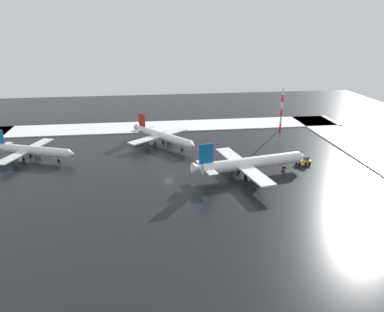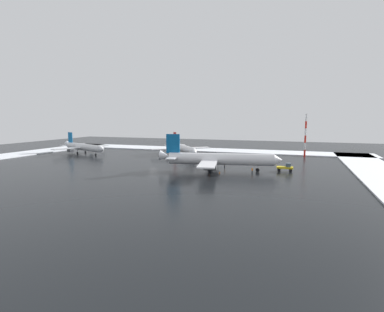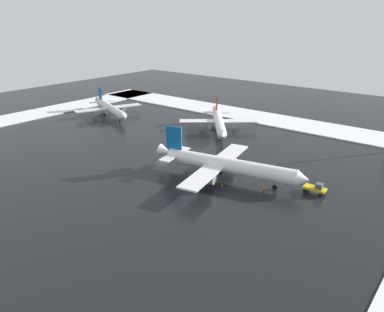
{
  "view_description": "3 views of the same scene",
  "coord_description": "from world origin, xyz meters",
  "px_view_note": "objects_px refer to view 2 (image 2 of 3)",
  "views": [
    {
      "loc": [
        6.19,
        100.07,
        42.53
      ],
      "look_at": [
        -6.79,
        0.33,
        5.27
      ],
      "focal_mm": 35.0,
      "sensor_mm": 36.0,
      "label": 1
    },
    {
      "loc": [
        -45.03,
        88.07,
        15.54
      ],
      "look_at": [
        -12.34,
        -3.83,
        3.08
      ],
      "focal_mm": 28.0,
      "sensor_mm": 36.0,
      "label": 2
    },
    {
      "loc": [
        -65.85,
        69.54,
        35.17
      ],
      "look_at": [
        -11.31,
        1.17,
        2.25
      ],
      "focal_mm": 35.0,
      "sensor_mm": 36.0,
      "label": 3
    }
  ],
  "objects_px": {
    "ground_crew_beside_wing": "(225,164)",
    "airplane_parked_starboard": "(218,159)",
    "traffic_cone_near_nose": "(220,172)",
    "airplane_parked_portside": "(182,148)",
    "ground_crew_near_tug": "(209,169)",
    "antenna_mast": "(305,136)",
    "traffic_cone_mid_line": "(259,169)",
    "ground_crew_by_nose_gear": "(252,170)",
    "pushback_tug": "(286,167)",
    "airplane_foreground_jet": "(83,147)"
  },
  "relations": [
    {
      "from": "airplane_foreground_jet",
      "to": "ground_crew_by_nose_gear",
      "type": "xyz_separation_m",
      "value": [
        -75.84,
        22.03,
        -2.01
      ]
    },
    {
      "from": "pushback_tug",
      "to": "ground_crew_beside_wing",
      "type": "relative_size",
      "value": 2.72
    },
    {
      "from": "pushback_tug",
      "to": "airplane_parked_starboard",
      "type": "bearing_deg",
      "value": -164.84
    },
    {
      "from": "traffic_cone_mid_line",
      "to": "antenna_mast",
      "type": "bearing_deg",
      "value": -109.79
    },
    {
      "from": "traffic_cone_near_nose",
      "to": "airplane_foreground_jet",
      "type": "bearing_deg",
      "value": -20.28
    },
    {
      "from": "airplane_foreground_jet",
      "to": "traffic_cone_mid_line",
      "type": "distance_m",
      "value": 78.56
    },
    {
      "from": "airplane_foreground_jet",
      "to": "ground_crew_near_tug",
      "type": "relative_size",
      "value": 17.03
    },
    {
      "from": "airplane_parked_portside",
      "to": "antenna_mast",
      "type": "height_order",
      "value": "antenna_mast"
    },
    {
      "from": "ground_crew_beside_wing",
      "to": "antenna_mast",
      "type": "relative_size",
      "value": 0.1
    },
    {
      "from": "pushback_tug",
      "to": "traffic_cone_mid_line",
      "type": "height_order",
      "value": "pushback_tug"
    },
    {
      "from": "ground_crew_beside_wing",
      "to": "antenna_mast",
      "type": "distance_m",
      "value": 43.85
    },
    {
      "from": "airplane_foreground_jet",
      "to": "ground_crew_near_tug",
      "type": "bearing_deg",
      "value": 0.21
    },
    {
      "from": "airplane_foreground_jet",
      "to": "traffic_cone_near_nose",
      "type": "relative_size",
      "value": 52.93
    },
    {
      "from": "antenna_mast",
      "to": "traffic_cone_near_nose",
      "type": "xyz_separation_m",
      "value": [
        23.2,
        46.26,
        -8.28
      ]
    },
    {
      "from": "airplane_parked_starboard",
      "to": "traffic_cone_mid_line",
      "type": "height_order",
      "value": "airplane_parked_starboard"
    },
    {
      "from": "ground_crew_beside_wing",
      "to": "antenna_mast",
      "type": "xyz_separation_m",
      "value": [
        -24.24,
        -35.75,
        7.59
      ]
    },
    {
      "from": "ground_crew_by_nose_gear",
      "to": "airplane_foreground_jet",
      "type": "bearing_deg",
      "value": 130.65
    },
    {
      "from": "airplane_parked_starboard",
      "to": "traffic_cone_mid_line",
      "type": "bearing_deg",
      "value": 14.46
    },
    {
      "from": "airplane_parked_portside",
      "to": "ground_crew_by_nose_gear",
      "type": "relative_size",
      "value": 15.07
    },
    {
      "from": "airplane_parked_portside",
      "to": "ground_crew_beside_wing",
      "type": "height_order",
      "value": "airplane_parked_portside"
    },
    {
      "from": "airplane_foreground_jet",
      "to": "ground_crew_by_nose_gear",
      "type": "distance_m",
      "value": 79.0
    },
    {
      "from": "airplane_parked_starboard",
      "to": "traffic_cone_near_nose",
      "type": "relative_size",
      "value": 65.57
    },
    {
      "from": "airplane_parked_starboard",
      "to": "ground_crew_near_tug",
      "type": "relative_size",
      "value": 21.09
    },
    {
      "from": "airplane_parked_portside",
      "to": "ground_crew_near_tug",
      "type": "height_order",
      "value": "airplane_parked_portside"
    },
    {
      "from": "ground_crew_beside_wing",
      "to": "airplane_parked_starboard",
      "type": "bearing_deg",
      "value": 124.33
    },
    {
      "from": "pushback_tug",
      "to": "ground_crew_beside_wing",
      "type": "distance_m",
      "value": 18.56
    },
    {
      "from": "ground_crew_beside_wing",
      "to": "traffic_cone_near_nose",
      "type": "xyz_separation_m",
      "value": [
        -1.03,
        10.51,
        -0.7
      ]
    },
    {
      "from": "traffic_cone_mid_line",
      "to": "ground_crew_beside_wing",
      "type": "bearing_deg",
      "value": -8.52
    },
    {
      "from": "airplane_parked_starboard",
      "to": "airplane_foreground_jet",
      "type": "distance_m",
      "value": 69.01
    },
    {
      "from": "antenna_mast",
      "to": "traffic_cone_near_nose",
      "type": "height_order",
      "value": "antenna_mast"
    },
    {
      "from": "airplane_parked_starboard",
      "to": "ground_crew_by_nose_gear",
      "type": "distance_m",
      "value": 10.55
    },
    {
      "from": "pushback_tug",
      "to": "ground_crew_beside_wing",
      "type": "bearing_deg",
      "value": 174.29
    },
    {
      "from": "airplane_parked_starboard",
      "to": "airplane_foreground_jet",
      "type": "bearing_deg",
      "value": 150.7
    },
    {
      "from": "airplane_parked_starboard",
      "to": "airplane_parked_portside",
      "type": "height_order",
      "value": "airplane_parked_starboard"
    },
    {
      "from": "ground_crew_near_tug",
      "to": "antenna_mast",
      "type": "relative_size",
      "value": 0.1
    },
    {
      "from": "ground_crew_by_nose_gear",
      "to": "airplane_parked_starboard",
      "type": "bearing_deg",
      "value": 143.02
    },
    {
      "from": "airplane_parked_portside",
      "to": "traffic_cone_near_nose",
      "type": "distance_m",
      "value": 42.31
    },
    {
      "from": "airplane_foreground_jet",
      "to": "pushback_tug",
      "type": "relative_size",
      "value": 6.25
    },
    {
      "from": "ground_crew_by_nose_gear",
      "to": "traffic_cone_mid_line",
      "type": "bearing_deg",
      "value": 47.11
    },
    {
      "from": "airplane_parked_starboard",
      "to": "ground_crew_near_tug",
      "type": "bearing_deg",
      "value": -126.14
    },
    {
      "from": "airplane_parked_portside",
      "to": "ground_crew_by_nose_gear",
      "type": "xyz_separation_m",
      "value": [
        -33.4,
        31.46,
        -2.06
      ]
    },
    {
      "from": "traffic_cone_near_nose",
      "to": "pushback_tug",
      "type": "bearing_deg",
      "value": -152.3
    },
    {
      "from": "airplane_foreground_jet",
      "to": "ground_crew_beside_wing",
      "type": "xyz_separation_m",
      "value": [
        -66.09,
        14.3,
        -2.01
      ]
    },
    {
      "from": "airplane_parked_portside",
      "to": "airplane_parked_starboard",
      "type": "bearing_deg",
      "value": -1.74
    },
    {
      "from": "airplane_parked_starboard",
      "to": "ground_crew_by_nose_gear",
      "type": "height_order",
      "value": "airplane_parked_starboard"
    },
    {
      "from": "ground_crew_near_tug",
      "to": "antenna_mast",
      "type": "height_order",
      "value": "antenna_mast"
    },
    {
      "from": "airplane_parked_portside",
      "to": "traffic_cone_near_nose",
      "type": "xyz_separation_m",
      "value": [
        -24.7,
        34.24,
        -2.76
      ]
    },
    {
      "from": "ground_crew_beside_wing",
      "to": "ground_crew_near_tug",
      "type": "relative_size",
      "value": 1.0
    },
    {
      "from": "airplane_parked_portside",
      "to": "antenna_mast",
      "type": "relative_size",
      "value": 1.51
    },
    {
      "from": "airplane_parked_portside",
      "to": "traffic_cone_mid_line",
      "type": "bearing_deg",
      "value": 14.92
    }
  ]
}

